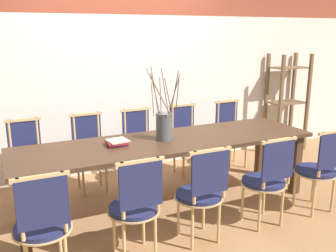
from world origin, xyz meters
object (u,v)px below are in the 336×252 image
object	(u,v)px
chair_near_center	(202,191)
vase_centerpiece	(164,125)
book_stack	(117,142)
shelving_rack	(287,103)
chair_far_center	(140,143)
dining_table	(168,148)

from	to	relation	value
chair_near_center	vase_centerpiece	xyz separation A→B (m)	(0.01, 0.80, 0.40)
chair_near_center	book_stack	xyz separation A→B (m)	(-0.49, 0.82, 0.27)
book_stack	shelving_rack	size ratio (longest dim) A/B	0.15
vase_centerpiece	shelving_rack	world-z (taller)	same
chair_near_center	chair_far_center	bearing A→B (deg)	89.44
dining_table	shelving_rack	xyz separation A→B (m)	(2.52, 1.05, 0.09)
shelving_rack	dining_table	bearing A→B (deg)	-157.41
dining_table	chair_far_center	world-z (taller)	chair_far_center
vase_centerpiece	book_stack	size ratio (longest dim) A/B	3.51
shelving_rack	book_stack	bearing A→B (deg)	-161.91
chair_near_center	shelving_rack	distance (m)	3.15
chair_far_center	dining_table	bearing A→B (deg)	91.80
chair_far_center	shelving_rack	world-z (taller)	shelving_rack
chair_far_center	book_stack	xyz separation A→B (m)	(-0.50, -0.72, 0.27)
dining_table	vase_centerpiece	distance (m)	0.24
book_stack	chair_far_center	bearing A→B (deg)	55.01
dining_table	chair_near_center	bearing A→B (deg)	-92.92
chair_near_center	shelving_rack	bearing A→B (deg)	35.42
dining_table	book_stack	size ratio (longest dim) A/B	14.49
dining_table	book_stack	xyz separation A→B (m)	(-0.53, 0.05, 0.11)
vase_centerpiece	shelving_rack	bearing A→B (deg)	21.70
vase_centerpiece	dining_table	bearing A→B (deg)	-47.46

